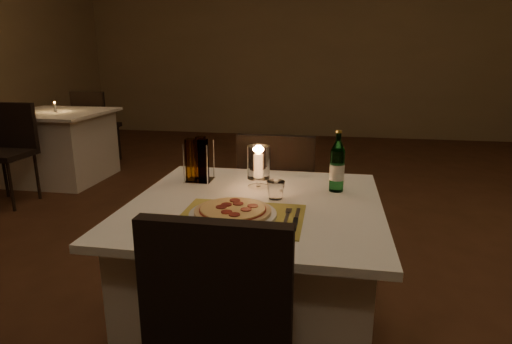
% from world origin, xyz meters
% --- Properties ---
extents(floor, '(8.00, 10.00, 0.02)m').
position_xyz_m(floor, '(0.00, 0.00, -0.01)').
color(floor, '#4A2917').
rests_on(floor, ground).
extents(wall_back, '(8.00, 0.02, 3.00)m').
position_xyz_m(wall_back, '(0.00, 5.01, 1.50)').
color(wall_back, '#8F7853').
rests_on(wall_back, ground).
extents(main_table, '(1.00, 1.00, 0.74)m').
position_xyz_m(main_table, '(-0.18, -0.58, 0.37)').
color(main_table, white).
rests_on(main_table, ground).
extents(chair_far, '(0.42, 0.42, 0.90)m').
position_xyz_m(chair_far, '(-0.18, 0.13, 0.55)').
color(chair_far, black).
rests_on(chair_far, ground).
extents(placemat, '(0.45, 0.34, 0.00)m').
position_xyz_m(placemat, '(-0.20, -0.76, 0.74)').
color(placemat, '#A7973A').
rests_on(placemat, main_table).
extents(plate, '(0.32, 0.32, 0.01)m').
position_xyz_m(plate, '(-0.23, -0.76, 0.75)').
color(plate, white).
rests_on(plate, placemat).
extents(pizza, '(0.28, 0.28, 0.02)m').
position_xyz_m(pizza, '(-0.23, -0.76, 0.77)').
color(pizza, '#D8B77F').
rests_on(pizza, plate).
extents(fork, '(0.02, 0.18, 0.00)m').
position_xyz_m(fork, '(-0.03, -0.73, 0.75)').
color(fork, silver).
rests_on(fork, placemat).
extents(knife, '(0.02, 0.22, 0.01)m').
position_xyz_m(knife, '(0.00, -0.79, 0.75)').
color(knife, black).
rests_on(knife, placemat).
extents(tumbler, '(0.07, 0.07, 0.07)m').
position_xyz_m(tumbler, '(-0.10, -0.53, 0.78)').
color(tumbler, white).
rests_on(tumbler, main_table).
extents(water_bottle, '(0.06, 0.06, 0.27)m').
position_xyz_m(water_bottle, '(0.14, -0.38, 0.85)').
color(water_bottle, '#5CAB6F').
rests_on(water_bottle, main_table).
extents(hurricane_candle, '(0.10, 0.10, 0.19)m').
position_xyz_m(hurricane_candle, '(-0.20, -0.40, 0.85)').
color(hurricane_candle, white).
rests_on(hurricane_candle, main_table).
extents(cruet_caddy, '(0.12, 0.12, 0.21)m').
position_xyz_m(cruet_caddy, '(-0.49, -0.35, 0.84)').
color(cruet_caddy, white).
rests_on(cruet_caddy, main_table).
extents(neighbor_table_left, '(1.00, 1.00, 0.74)m').
position_xyz_m(neighbor_table_left, '(-2.75, 1.87, 0.37)').
color(neighbor_table_left, white).
rests_on(neighbor_table_left, ground).
extents(neighbor_chair_la, '(0.42, 0.42, 0.90)m').
position_xyz_m(neighbor_chair_la, '(-2.75, 1.15, 0.55)').
color(neighbor_chair_la, black).
rests_on(neighbor_chair_la, ground).
extents(neighbor_chair_lb, '(0.42, 0.42, 0.90)m').
position_xyz_m(neighbor_chair_lb, '(-2.75, 2.58, 0.55)').
color(neighbor_chair_lb, black).
rests_on(neighbor_chair_lb, ground).
extents(neighbor_candle_left, '(0.03, 0.03, 0.11)m').
position_xyz_m(neighbor_candle_left, '(-2.75, 1.87, 0.79)').
color(neighbor_candle_left, white).
rests_on(neighbor_candle_left, neighbor_table_left).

